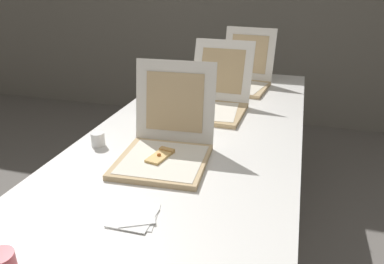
# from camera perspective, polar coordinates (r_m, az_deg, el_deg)

# --- Properties ---
(table) EXTENTS (0.99, 2.38, 0.75)m
(table) POSITION_cam_1_polar(r_m,az_deg,el_deg) (1.83, 0.96, -0.73)
(table) COLOR silver
(table) RESTS_ON ground
(pizza_box_front) EXTENTS (0.38, 0.44, 0.37)m
(pizza_box_front) POSITION_cam_1_polar(r_m,az_deg,el_deg) (1.51, -4.15, -2.31)
(pizza_box_front) COLOR tan
(pizza_box_front) RESTS_ON table
(pizza_box_middle) EXTENTS (0.37, 0.49, 0.35)m
(pizza_box_middle) POSITION_cam_1_polar(r_m,az_deg,el_deg) (2.04, 3.32, 4.69)
(pizza_box_middle) COLOR tan
(pizza_box_middle) RESTS_ON table
(pizza_box_back) EXTENTS (0.40, 0.46, 0.37)m
(pizza_box_back) POSITION_cam_1_polar(r_m,az_deg,el_deg) (2.51, 7.67, 8.11)
(pizza_box_back) COLOR tan
(pizza_box_back) RESTS_ON table
(cup_white_mid) EXTENTS (0.06, 0.06, 0.06)m
(cup_white_mid) POSITION_cam_1_polar(r_m,az_deg,el_deg) (1.96, -7.46, 3.02)
(cup_white_mid) COLOR white
(cup_white_mid) RESTS_ON table
(cup_white_near_left) EXTENTS (0.06, 0.06, 0.06)m
(cup_white_near_left) POSITION_cam_1_polar(r_m,az_deg,el_deg) (1.68, -14.34, -1.10)
(cup_white_near_left) COLOR white
(cup_white_near_left) RESTS_ON table
(napkin_pile) EXTENTS (0.16, 0.16, 0.01)m
(napkin_pile) POSITION_cam_1_polar(r_m,az_deg,el_deg) (1.20, -8.97, -12.71)
(napkin_pile) COLOR white
(napkin_pile) RESTS_ON table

